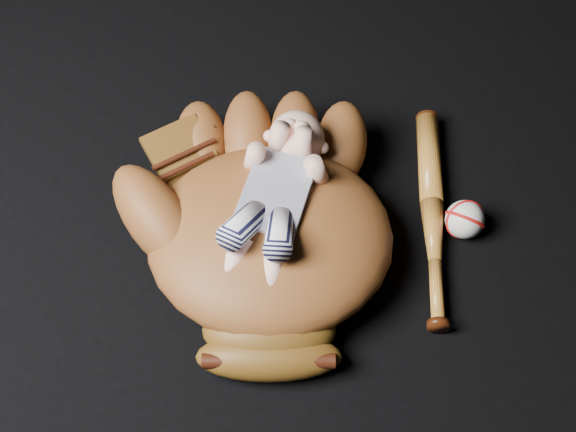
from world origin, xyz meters
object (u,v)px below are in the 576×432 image
(baseball_glove, at_px, (270,231))
(baseball_bat, at_px, (432,215))
(newborn_baby, at_px, (271,206))
(baseball, at_px, (465,219))

(baseball_glove, relative_size, baseball_bat, 1.28)
(newborn_baby, height_order, baseball_bat, newborn_baby)
(baseball, bearing_deg, newborn_baby, -165.57)
(baseball_glove, height_order, newborn_baby, newborn_baby)
(baseball_bat, height_order, baseball, baseball)
(baseball_bat, relative_size, baseball, 6.62)
(baseball_glove, height_order, baseball_bat, baseball_glove)
(newborn_baby, xyz_separation_m, baseball, (0.31, 0.08, -0.10))
(baseball_glove, bearing_deg, newborn_baby, 77.18)
(newborn_baby, height_order, baseball, newborn_baby)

